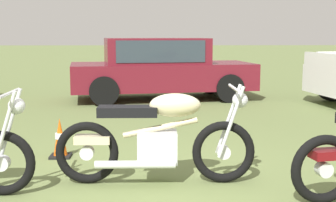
# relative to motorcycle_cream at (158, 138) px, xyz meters

# --- Properties ---
(ground_plane) EXTENTS (120.00, 120.00, 0.00)m
(ground_plane) POSITION_rel_motorcycle_cream_xyz_m (-0.03, -0.34, -0.48)
(ground_plane) COLOR olive
(motorcycle_cream) EXTENTS (2.04, 0.64, 1.02)m
(motorcycle_cream) POSITION_rel_motorcycle_cream_xyz_m (0.00, 0.00, 0.00)
(motorcycle_cream) COLOR black
(motorcycle_cream) RESTS_ON ground
(car_burgundy) EXTENTS (4.40, 2.30, 1.43)m
(car_burgundy) POSITION_rel_motorcycle_cream_xyz_m (0.12, 6.24, 0.32)
(car_burgundy) COLOR maroon
(car_burgundy) RESTS_ON ground
(traffic_cone) EXTENTS (0.25, 0.25, 0.50)m
(traffic_cone) POSITION_rel_motorcycle_cream_xyz_m (-1.20, 1.06, -0.25)
(traffic_cone) COLOR #EA590F
(traffic_cone) RESTS_ON ground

